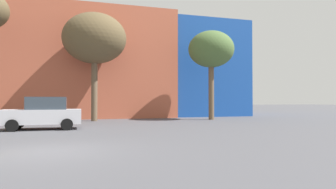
% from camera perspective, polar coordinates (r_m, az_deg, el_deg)
% --- Properties ---
extents(ground_plane, '(200.00, 200.00, 0.00)m').
position_cam_1_polar(ground_plane, '(10.46, -22.00, -9.90)').
color(ground_plane, '#47474C').
extents(building_backdrop, '(38.57, 13.67, 12.20)m').
position_cam_1_polar(building_backdrop, '(33.99, -19.79, 4.78)').
color(building_backdrop, '#B2563D').
rests_on(building_backdrop, ground_plane).
extents(parked_car_2, '(4.19, 2.05, 1.82)m').
position_cam_1_polar(parked_car_2, '(18.40, -22.32, -3.27)').
color(parked_car_2, silver).
rests_on(parked_car_2, ground_plane).
extents(bare_tree_0, '(3.90, 3.90, 7.57)m').
position_cam_1_polar(bare_tree_0, '(26.48, 8.08, 8.25)').
color(bare_tree_0, brown).
rests_on(bare_tree_0, ground_plane).
extents(bare_tree_2, '(5.02, 5.02, 8.58)m').
position_cam_1_polar(bare_tree_2, '(25.29, -13.58, 10.08)').
color(bare_tree_2, brown).
rests_on(bare_tree_2, ground_plane).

